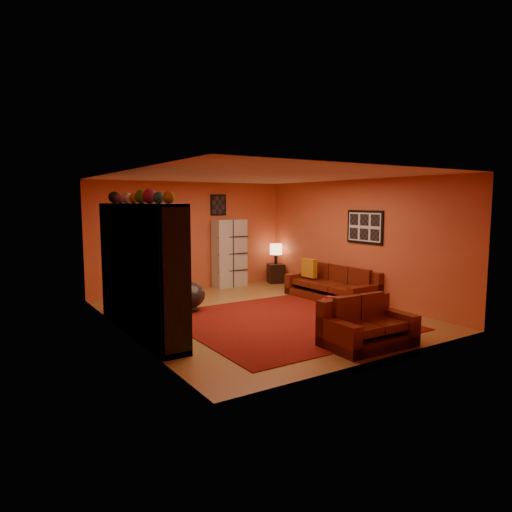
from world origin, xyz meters
TOP-DOWN VIEW (x-y plane):
  - floor at (0.00, 0.00)m, footprint 6.00×6.00m
  - ceiling at (0.00, 0.00)m, footprint 6.00×6.00m
  - wall_back at (0.00, 3.00)m, footprint 6.00×0.00m
  - wall_front at (0.00, -3.00)m, footprint 6.00×0.00m
  - wall_left at (-2.50, 0.00)m, footprint 0.00×6.00m
  - wall_right at (2.50, 0.00)m, footprint 0.00×6.00m
  - rug at (0.10, -0.70)m, footprint 3.60×3.60m
  - doorway at (-0.70, 2.96)m, footprint 0.95×0.10m
  - wall_art_right at (2.48, -0.30)m, footprint 0.03×1.00m
  - wall_art_back at (0.75, 2.98)m, footprint 0.42×0.03m
  - entertainment_unit at (-2.27, 0.00)m, footprint 0.45×3.00m
  - tv at (-2.23, -0.08)m, footprint 0.98×0.13m
  - sofa at (2.14, 0.23)m, footprint 0.94×2.19m
  - loveseat at (0.32, -2.42)m, footprint 1.36×0.84m
  - throw_pillow at (1.95, 0.87)m, footprint 0.12×0.42m
  - coffee_table at (0.85, -1.47)m, footprint 0.85×0.85m
  - storage_cabinet at (0.96, 2.80)m, footprint 0.87×0.44m
  - bowl_chair at (-1.03, 0.95)m, footprint 0.71×0.71m
  - side_table at (2.25, 2.61)m, footprint 0.51×0.51m
  - table_lamp at (2.25, 2.61)m, footprint 0.32×0.32m

SIDE VIEW (x-z plane):
  - floor at x=0.00m, z-range 0.00..0.00m
  - rug at x=0.10m, z-range 0.00..0.01m
  - side_table at x=2.25m, z-range 0.00..0.50m
  - sofa at x=2.14m, z-range -0.14..0.71m
  - loveseat at x=0.32m, z-range -0.14..0.71m
  - bowl_chair at x=-1.03m, z-range 0.02..0.60m
  - coffee_table at x=0.85m, z-range 0.17..0.60m
  - throw_pillow at x=1.95m, z-range 0.42..0.84m
  - storage_cabinet at x=0.96m, z-range 0.00..1.69m
  - table_lamp at x=2.25m, z-range 0.61..1.14m
  - tv at x=-2.23m, z-range 0.72..1.28m
  - doorway at x=-0.70m, z-range 0.00..2.04m
  - entertainment_unit at x=-2.27m, z-range 0.00..2.10m
  - wall_back at x=0.00m, z-range -1.70..4.30m
  - wall_front at x=0.00m, z-range -1.70..4.30m
  - wall_left at x=-2.50m, z-range -1.70..4.30m
  - wall_right at x=2.50m, z-range -1.70..4.30m
  - wall_art_right at x=2.48m, z-range 1.25..1.95m
  - wall_art_back at x=0.75m, z-range 1.79..2.31m
  - ceiling at x=0.00m, z-range 2.60..2.60m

